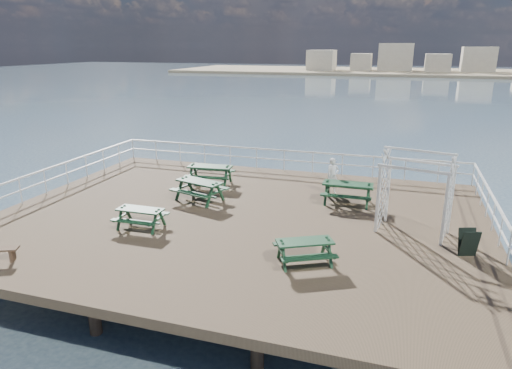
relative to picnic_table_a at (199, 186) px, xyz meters
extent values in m
cube|color=brown|center=(2.15, -1.22, -0.76)|extent=(18.00, 14.00, 0.30)
plane|color=#3D5166|center=(2.15, 38.78, -2.61)|extent=(300.00, 300.00, 0.00)
cube|color=tan|center=(17.15, 133.78, -2.21)|extent=(160.00, 40.00, 0.80)
cube|color=beige|center=(-17.85, 130.78, 1.19)|extent=(8.00, 8.00, 6.00)
cube|color=beige|center=(-5.85, 130.78, 0.69)|extent=(6.00, 8.00, 5.00)
cube|color=beige|center=(4.15, 130.78, 2.19)|extent=(10.00, 8.00, 8.00)
cube|color=beige|center=(16.15, 130.78, 0.69)|extent=(7.00, 8.00, 5.00)
cube|color=beige|center=(27.15, 130.78, 1.69)|extent=(9.00, 8.00, 7.00)
cylinder|color=#4F3D29|center=(-5.35, 4.28, -1.96)|extent=(0.36, 0.36, 2.10)
cylinder|color=#4F3D29|center=(9.65, 4.28, -1.96)|extent=(0.36, 0.36, 2.10)
cube|color=silver|center=(2.15, 5.63, 0.44)|extent=(17.70, 0.07, 0.07)
cube|color=silver|center=(2.15, 5.63, -0.06)|extent=(17.70, 0.05, 0.05)
cylinder|color=silver|center=(-6.70, 5.63, -0.06)|extent=(0.05, 0.05, 1.10)
cube|color=silver|center=(-6.70, -1.22, 0.44)|extent=(0.07, 13.70, 0.07)
cube|color=silver|center=(-6.70, -1.22, -0.06)|extent=(0.05, 13.70, 0.05)
cube|color=silver|center=(11.00, -1.22, 0.44)|extent=(0.07, 13.70, 0.07)
cube|color=silver|center=(11.00, -1.22, -0.06)|extent=(0.05, 13.70, 0.05)
cube|color=#12311B|center=(0.00, 0.00, 0.20)|extent=(2.09, 1.27, 0.07)
cube|color=#12311B|center=(0.18, 0.63, -0.12)|extent=(1.95, 0.80, 0.05)
cube|color=#12311B|center=(-0.18, -0.63, -0.12)|extent=(1.95, 0.80, 0.05)
cube|color=#12311B|center=(-0.78, 0.23, -0.14)|extent=(0.52, 1.54, 0.07)
cube|color=#12311B|center=(0.78, -0.23, -0.14)|extent=(0.52, 1.54, 0.07)
cube|color=#12311B|center=(-0.69, 0.54, -0.20)|extent=(0.24, 0.56, 0.95)
cube|color=#12311B|center=(-0.87, -0.09, -0.20)|extent=(0.24, 0.56, 0.95)
cube|color=#12311B|center=(0.87, 0.09, -0.20)|extent=(0.24, 0.56, 0.95)
cube|color=#12311B|center=(0.69, -0.54, -0.20)|extent=(0.24, 0.56, 0.95)
cube|color=#12311B|center=(0.00, 0.00, -0.34)|extent=(1.69, 0.57, 0.07)
cube|color=#12311B|center=(-0.52, 2.31, 0.21)|extent=(2.07, 0.97, 0.07)
cube|color=#12311B|center=(-0.59, 2.97, -0.11)|extent=(2.02, 0.47, 0.06)
cube|color=#12311B|center=(-0.45, 1.65, -0.11)|extent=(2.02, 0.47, 0.06)
cube|color=#12311B|center=(-1.35, 2.23, -0.13)|extent=(0.25, 1.61, 0.07)
cube|color=#12311B|center=(0.31, 2.39, -0.13)|extent=(0.25, 1.61, 0.07)
cube|color=#12311B|center=(-1.38, 2.56, -0.19)|extent=(0.14, 0.58, 0.97)
cube|color=#12311B|center=(-1.32, 1.90, -0.19)|extent=(0.14, 0.58, 0.97)
cube|color=#12311B|center=(0.28, 2.73, -0.19)|extent=(0.14, 0.58, 0.97)
cube|color=#12311B|center=(0.34, 2.06, -0.19)|extent=(0.14, 0.58, 0.97)
cube|color=#12311B|center=(-0.52, 2.31, -0.33)|extent=(1.78, 0.26, 0.07)
cube|color=#12311B|center=(5.86, 1.51, 0.20)|extent=(1.98, 0.78, 0.07)
cube|color=#12311B|center=(5.85, 2.16, -0.12)|extent=(1.97, 0.29, 0.05)
cube|color=#12311B|center=(5.86, 0.85, -0.12)|extent=(1.97, 0.29, 0.05)
cube|color=#12311B|center=(5.03, 1.50, -0.14)|extent=(0.10, 1.59, 0.07)
cube|color=#12311B|center=(6.68, 1.51, -0.14)|extent=(0.10, 1.59, 0.07)
cube|color=#12311B|center=(5.03, 1.83, -0.19)|extent=(0.09, 0.57, 0.96)
cube|color=#12311B|center=(5.04, 1.17, -0.19)|extent=(0.09, 0.57, 0.96)
cube|color=#12311B|center=(6.68, 1.84, -0.19)|extent=(0.09, 0.57, 0.96)
cube|color=#12311B|center=(6.68, 1.18, -0.19)|extent=(0.09, 0.57, 0.96)
cube|color=#12311B|center=(5.86, 1.51, -0.34)|extent=(1.75, 0.10, 0.07)
cube|color=#12311B|center=(-0.73, -3.33, 0.06)|extent=(1.63, 0.66, 0.05)
cube|color=#12311B|center=(-0.74, -2.79, -0.20)|extent=(1.63, 0.25, 0.05)
cube|color=#12311B|center=(-0.72, -3.87, -0.20)|extent=(1.63, 0.25, 0.05)
cube|color=#12311B|center=(-1.41, -3.34, -0.22)|extent=(0.09, 1.31, 0.05)
cube|color=#12311B|center=(-0.05, -3.32, -0.22)|extent=(0.09, 1.31, 0.05)
cube|color=#12311B|center=(-1.41, -3.07, -0.27)|extent=(0.08, 0.47, 0.79)
cube|color=#12311B|center=(-1.40, -3.61, -0.27)|extent=(0.08, 0.47, 0.79)
cube|color=#12311B|center=(-0.06, -3.05, -0.27)|extent=(0.08, 0.47, 0.79)
cube|color=#12311B|center=(-0.05, -3.59, -0.27)|extent=(0.08, 0.47, 0.79)
cube|color=#12311B|center=(-0.73, -3.33, -0.38)|extent=(1.44, 0.09, 0.05)
cube|color=#12311B|center=(5.32, -4.26, 0.07)|extent=(1.76, 1.34, 0.05)
cube|color=#12311B|center=(5.06, -3.77, -0.20)|extent=(1.56, 0.97, 0.05)
cube|color=#12311B|center=(5.58, -4.74, -0.20)|extent=(1.56, 0.97, 0.05)
cube|color=#12311B|center=(4.71, -4.58, -0.22)|extent=(0.69, 1.21, 0.05)
cube|color=#12311B|center=(5.92, -3.93, -0.22)|extent=(0.69, 1.21, 0.05)
cube|color=#12311B|center=(4.58, -4.33, -0.26)|extent=(0.29, 0.45, 0.80)
cube|color=#12311B|center=(4.84, -4.82, -0.26)|extent=(0.29, 0.45, 0.80)
cube|color=#12311B|center=(5.80, -3.69, -0.26)|extent=(0.29, 0.45, 0.80)
cube|color=#12311B|center=(6.05, -4.18, -0.26)|extent=(0.29, 0.45, 0.80)
cube|color=#12311B|center=(5.32, -4.26, -0.38)|extent=(1.33, 0.75, 0.05)
cube|color=#4F3D29|center=(-2.99, -6.79, -0.42)|extent=(0.20, 0.32, 0.37)
cube|color=silver|center=(7.16, -1.18, 0.55)|extent=(0.11, 0.11, 2.33)
cube|color=silver|center=(7.44, -0.05, 0.55)|extent=(0.11, 0.11, 2.33)
cube|color=silver|center=(9.24, -1.69, 0.55)|extent=(0.11, 0.11, 2.33)
cube|color=silver|center=(9.51, -0.56, 0.55)|extent=(0.11, 0.11, 2.33)
cube|color=silver|center=(8.20, -1.43, 1.76)|extent=(2.28, 0.63, 0.08)
cube|color=silver|center=(8.48, -0.30, 1.76)|extent=(2.28, 0.63, 0.08)
cube|color=silver|center=(8.34, -0.87, 2.25)|extent=(2.28, 0.62, 0.07)
cube|color=black|center=(9.97, -2.37, -0.18)|extent=(0.57, 0.38, 0.88)
cube|color=black|center=(9.92, -2.21, -0.18)|extent=(0.57, 0.38, 0.88)
imported|color=silver|center=(5.07, 2.61, 0.17)|extent=(0.68, 0.63, 1.56)
camera|label=1|loc=(7.70, -16.32, 5.55)|focal=32.00mm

